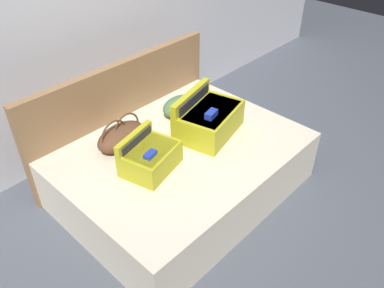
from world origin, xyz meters
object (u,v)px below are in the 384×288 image
at_px(hard_case_large, 209,119).
at_px(duffel_bag, 121,136).
at_px(bed, 183,170).
at_px(hard_case_medium, 150,157).
at_px(pillow_near_headboard, 180,106).

height_order(hard_case_large, duffel_bag, hard_case_large).
distance_m(bed, hard_case_medium, 0.51).
distance_m(hard_case_medium, pillow_near_headboard, 0.82).
height_order(hard_case_medium, duffel_bag, duffel_bag).
height_order(bed, hard_case_large, hard_case_large).
bearing_deg(duffel_bag, bed, -49.16).
bearing_deg(hard_case_large, bed, 165.26).
height_order(bed, hard_case_medium, hard_case_medium).
relative_size(bed, hard_case_medium, 4.06).
xyz_separation_m(bed, duffel_bag, (-0.34, 0.39, 0.35)).
distance_m(hard_case_large, hard_case_medium, 0.69).
bearing_deg(pillow_near_headboard, hard_case_large, -95.28).
xyz_separation_m(hard_case_large, duffel_bag, (-0.66, 0.39, -0.04)).
bearing_deg(bed, pillow_near_headboard, 46.58).
bearing_deg(pillow_near_headboard, duffel_bag, 179.35).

